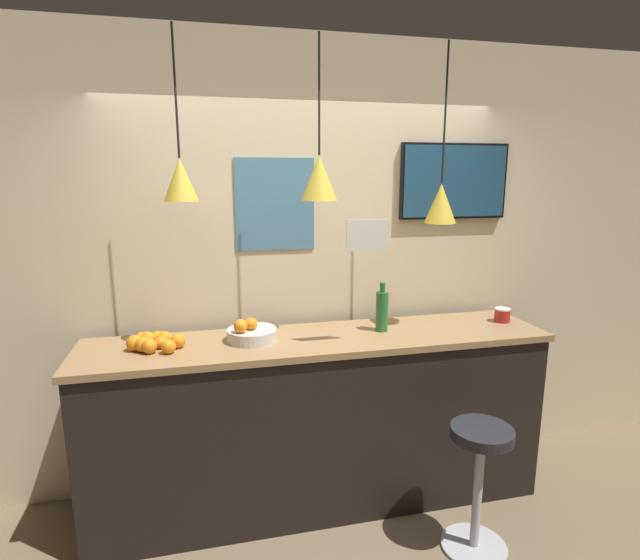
{
  "coord_description": "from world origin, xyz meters",
  "views": [
    {
      "loc": [
        -0.66,
        -2.09,
        2.06
      ],
      "look_at": [
        0.0,
        0.69,
        1.45
      ],
      "focal_mm": 28.0,
      "sensor_mm": 36.0,
      "label": 1
    }
  ],
  "objects": [
    {
      "name": "back_wall",
      "position": [
        0.0,
        1.09,
        1.45
      ],
      "size": [
        8.0,
        0.06,
        2.9
      ],
      "color": "beige",
      "rests_on": "ground_plane"
    },
    {
      "name": "service_counter",
      "position": [
        0.0,
        0.69,
        0.55
      ],
      "size": [
        2.79,
        0.59,
        1.1
      ],
      "color": "black",
      "rests_on": "ground_plane"
    },
    {
      "name": "bar_stool",
      "position": [
        0.74,
        0.08,
        0.49
      ],
      "size": [
        0.36,
        0.36,
        0.73
      ],
      "color": "#B7B7BC",
      "rests_on": "ground_plane"
    },
    {
      "name": "fruit_bowl",
      "position": [
        -0.41,
        0.71,
        1.15
      ],
      "size": [
        0.29,
        0.29,
        0.15
      ],
      "color": "beige",
      "rests_on": "service_counter"
    },
    {
      "name": "orange_pile",
      "position": [
        -0.95,
        0.71,
        1.14
      ],
      "size": [
        0.32,
        0.27,
        0.09
      ],
      "color": "orange",
      "rests_on": "service_counter"
    },
    {
      "name": "juice_bottle",
      "position": [
        0.4,
        0.72,
        1.23
      ],
      "size": [
        0.08,
        0.08,
        0.31
      ],
      "color": "#286B33",
      "rests_on": "service_counter"
    },
    {
      "name": "spread_jar",
      "position": [
        1.25,
        0.72,
        1.14
      ],
      "size": [
        0.1,
        0.1,
        0.09
      ],
      "color": "red",
      "rests_on": "service_counter"
    },
    {
      "name": "pendant_lamp_left",
      "position": [
        -0.76,
        0.71,
        2.03
      ],
      "size": [
        0.18,
        0.18,
        0.89
      ],
      "color": "black"
    },
    {
      "name": "pendant_lamp_middle",
      "position": [
        0.0,
        0.71,
        2.04
      ],
      "size": [
        0.21,
        0.21,
        0.89
      ],
      "color": "black"
    },
    {
      "name": "pendant_lamp_right",
      "position": [
        0.76,
        0.71,
        1.89
      ],
      "size": [
        0.19,
        0.19,
        1.04
      ],
      "color": "black"
    },
    {
      "name": "mounted_tv",
      "position": [
        1.02,
        1.04,
        2.01
      ],
      "size": [
        0.77,
        0.04,
        0.5
      ],
      "color": "black"
    },
    {
      "name": "hanging_menu_board",
      "position": [
        0.21,
        0.47,
        1.73
      ],
      "size": [
        0.24,
        0.01,
        0.17
      ],
      "color": "silver"
    },
    {
      "name": "wall_poster",
      "position": [
        -0.2,
        1.06,
        1.87
      ],
      "size": [
        0.5,
        0.01,
        0.58
      ],
      "color": "teal"
    }
  ]
}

